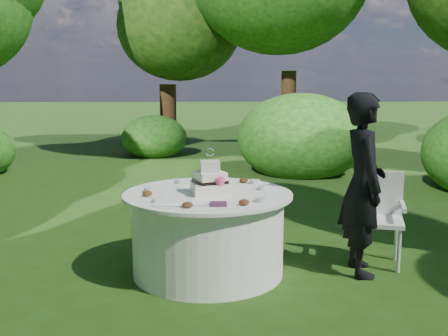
{
  "coord_description": "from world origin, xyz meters",
  "views": [
    {
      "loc": [
        -0.01,
        -4.72,
        1.79
      ],
      "look_at": [
        0.15,
        0.0,
        1.0
      ],
      "focal_mm": 42.0,
      "sensor_mm": 36.0,
      "label": 1
    }
  ],
  "objects": [
    {
      "name": "chair",
      "position": [
        1.69,
        0.24,
        0.52
      ],
      "size": [
        0.55,
        0.55,
        0.9
      ],
      "color": "white",
      "rests_on": "ground"
    },
    {
      "name": "napkins",
      "position": [
        0.09,
        -0.49,
        0.78
      ],
      "size": [
        0.14,
        0.14,
        0.02
      ],
      "primitive_type": "cube",
      "color": "#4E2141",
      "rests_on": "table"
    },
    {
      "name": "guest",
      "position": [
        1.43,
        -0.04,
        0.85
      ],
      "size": [
        0.41,
        0.62,
        1.69
      ],
      "primitive_type": "imported",
      "rotation": [
        0.0,
        0.0,
        1.56
      ],
      "color": "black",
      "rests_on": "ground"
    },
    {
      "name": "votives",
      "position": [
        0.04,
        0.05,
        0.79
      ],
      "size": [
        1.17,
        0.94,
        0.04
      ],
      "color": "silver",
      "rests_on": "table"
    },
    {
      "name": "cake",
      "position": [
        0.02,
        -0.05,
        0.88
      ],
      "size": [
        0.37,
        0.37,
        0.43
      ],
      "color": "white",
      "rests_on": "table"
    },
    {
      "name": "ground",
      "position": [
        0.0,
        0.0,
        0.0
      ],
      "size": [
        80.0,
        80.0,
        0.0
      ],
      "primitive_type": "plane",
      "color": "#223A10",
      "rests_on": "ground"
    },
    {
      "name": "petal_cups",
      "position": [
        -0.01,
        -0.18,
        0.79
      ],
      "size": [
        0.99,
        1.13,
        0.05
      ],
      "color": "#562D16",
      "rests_on": "table"
    },
    {
      "name": "feather_plume",
      "position": [
        -0.25,
        -0.51,
        0.78
      ],
      "size": [
        0.48,
        0.07,
        0.01
      ],
      "primitive_type": "ellipsoid",
      "color": "white",
      "rests_on": "table"
    },
    {
      "name": "table",
      "position": [
        0.0,
        0.0,
        0.39
      ],
      "size": [
        1.56,
        1.56,
        0.77
      ],
      "color": "white",
      "rests_on": "ground"
    }
  ]
}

